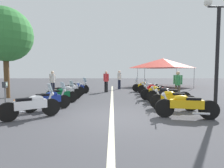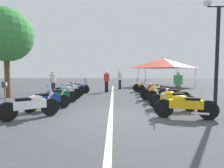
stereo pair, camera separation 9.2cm
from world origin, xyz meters
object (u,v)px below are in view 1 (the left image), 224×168
Objects in this scene: motorcycle_right_row_3 at (157,92)px; street_lamp_twin_globe at (218,34)px; motorcycle_left_row_3 at (65,92)px; bystander_1 at (106,80)px; motorcycle_right_row_0 at (186,105)px; traffic_cone_0 at (14,106)px; motorcycle_left_row_6 at (77,86)px; motorcycle_right_row_1 at (173,99)px; motorcycle_left_row_0 at (32,105)px; motorcycle_right_row_4 at (154,90)px; motorcycle_right_row_6 at (145,86)px; motorcycle_left_row_5 at (77,88)px; bystander_0 at (178,83)px; event_tent at (163,63)px; motorcycle_left_row_4 at (70,90)px; parking_meter at (5,92)px; motorcycle_left_row_1 at (48,100)px; motorcycle_right_row_2 at (168,95)px; traffic_cone_2 at (55,92)px; bystander_3 at (53,81)px; roadside_tree_0 at (5,35)px; motorcycle_left_row_2 at (59,95)px; bystander_2 at (119,78)px; motorcycle_right_row_5 at (151,88)px.

street_lamp_twin_globe reaches higher than motorcycle_right_row_3.
motorcycle_left_row_3 is 1.07× the size of bystander_1.
motorcycle_right_row_0 is 1.07× the size of motorcycle_right_row_3.
traffic_cone_0 is (-3.37, 6.50, -0.18)m from motorcycle_right_row_3.
motorcycle_left_row_6 is 0.97× the size of bystander_1.
street_lamp_twin_globe reaches higher than motorcycle_right_row_1.
motorcycle_left_row_6 is at bearing 54.36° from motorcycle_left_row_0.
motorcycle_right_row_0 is (0.02, -5.49, -0.00)m from motorcycle_left_row_0.
street_lamp_twin_globe is (-3.15, -7.08, 2.70)m from motorcycle_left_row_3.
motorcycle_right_row_6 reaches higher than motorcycle_right_row_4.
motorcycle_left_row_5 is 7.06m from bystander_0.
motorcycle_left_row_5 is 0.31× the size of event_tent.
motorcycle_left_row_4 is 0.95× the size of motorcycle_right_row_4.
motorcycle_right_row_6 is 1.58× the size of parking_meter.
motorcycle_left_row_4 is 5.39m from parking_meter.
motorcycle_right_row_3 is at bearing -12.81° from motorcycle_left_row_1.
motorcycle_left_row_3 is 4.03m from parking_meter.
motorcycle_right_row_4 is 8.59m from parking_meter.
motorcycle_right_row_2 reaches higher than traffic_cone_2.
motorcycle_left_row_0 is 0.32× the size of event_tent.
motorcycle_left_row_0 is 1.23m from traffic_cone_0.
motorcycle_left_row_6 is at bearing -32.40° from motorcycle_right_row_1.
parking_meter is at bearing -46.51° from bystander_3.
motorcycle_right_row_3 is (-4.31, -5.52, 0.01)m from motorcycle_left_row_6.
motorcycle_right_row_2 is (-4.05, -5.51, 0.01)m from motorcycle_left_row_5.
event_tent is (14.10, -3.12, 2.18)m from motorcycle_right_row_0.
motorcycle_right_row_1 is at bearing 59.18° from bystander_1.
street_lamp_twin_globe is at bearing -79.88° from motorcycle_left_row_5.
motorcycle_left_row_0 is at bearing -142.43° from roadside_tree_0.
traffic_cone_2 is (4.60, 1.19, -0.17)m from motorcycle_left_row_1.
traffic_cone_0 is (0.67, 6.49, -0.18)m from motorcycle_right_row_0.
bystander_3 is (6.82, 7.04, 0.55)m from motorcycle_right_row_0.
motorcycle_left_row_5 is 0.86× the size of motorcycle_right_row_3.
bystander_1 reaches higher than bystander_0.
motorcycle_left_row_6 is 2.65m from traffic_cone_2.
motorcycle_right_row_4 reaches higher than motorcycle_left_row_5.
motorcycle_right_row_0 is (-8.35, -5.51, 0.01)m from motorcycle_left_row_6.
motorcycle_left_row_2 reaches higher than motorcycle_left_row_4.
motorcycle_left_row_0 is 1.04× the size of bystander_0.
motorcycle_right_row_2 is at bearing -44.74° from motorcycle_left_row_3.
traffic_cone_0 is at bearing 109.81° from motorcycle_left_row_0.
motorcycle_right_row_2 is at bearing 150.86° from bystander_2.
motorcycle_right_row_2 is 7.48m from traffic_cone_2.
motorcycle_left_row_0 is 5.61m from motorcycle_left_row_4.
motorcycle_left_row_1 is at bearing -120.45° from motorcycle_left_row_3.
motorcycle_left_row_1 reaches higher than motorcycle_right_row_1.
event_tent is at bearing -85.96° from motorcycle_right_row_4.
motorcycle_left_row_0 is 0.94× the size of motorcycle_left_row_3.
motorcycle_right_row_5 is 1.10× the size of bystander_2.
motorcycle_right_row_2 is (1.51, -5.62, 0.01)m from motorcycle_left_row_1.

